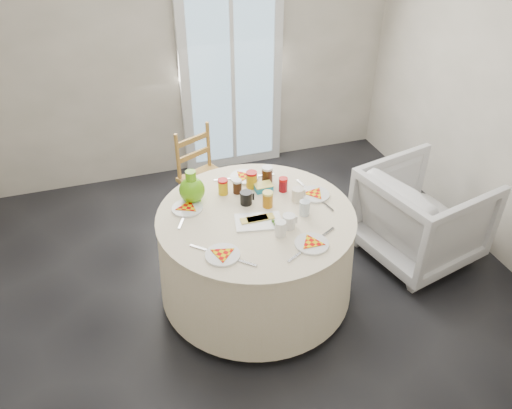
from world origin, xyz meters
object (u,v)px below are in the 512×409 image
object	(u,v)px
table	(256,254)
green_pitcher	(191,182)
armchair	(422,214)
wooden_chair	(206,173)

from	to	relation	value
table	green_pitcher	world-z (taller)	green_pitcher
armchair	table	bearing A→B (deg)	78.45
table	wooden_chair	distance (m)	1.04
wooden_chair	armchair	world-z (taller)	wooden_chair
wooden_chair	green_pitcher	xyz separation A→B (m)	(-0.25, -0.74, 0.40)
wooden_chair	green_pitcher	size ratio (longest dim) A/B	3.68
wooden_chair	green_pitcher	world-z (taller)	green_pitcher
table	armchair	xyz separation A→B (m)	(1.37, 0.04, 0.02)
armchair	green_pitcher	bearing A→B (deg)	68.73
armchair	green_pitcher	world-z (taller)	green_pitcher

